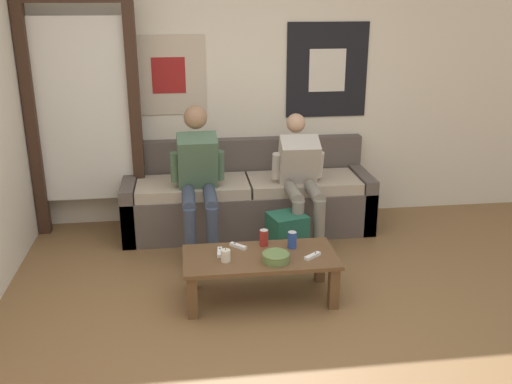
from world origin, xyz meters
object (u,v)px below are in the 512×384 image
Objects in this scene: pillar_candle at (226,256)px; game_controller_far_center at (238,246)px; person_seated_adult at (198,175)px; drink_can_blue at (292,240)px; ceramic_bowl at (276,257)px; game_controller_near_right at (220,252)px; backpack at (288,239)px; couch at (248,199)px; coffee_table at (260,263)px; person_seated_teen at (301,176)px; game_controller_near_left at (313,256)px; drink_can_red at (264,238)px.

game_controller_far_center is at bearing 63.07° from pillar_candle.
person_seated_adult reaches higher than pillar_candle.
person_seated_adult reaches higher than drink_can_blue.
game_controller_near_right is (-0.38, 0.18, -0.03)m from ceramic_bowl.
backpack reaches higher than game_controller_near_right.
ceramic_bowl is (0.03, -1.46, 0.09)m from couch.
couch reaches higher than game_controller_near_right.
coffee_table is 8.75× the size of game_controller_far_center.
person_seated_teen reaches higher than ceramic_bowl.
coffee_table is 0.30m from game_controller_near_right.
game_controller_near_right is (-0.35, -1.28, 0.07)m from couch.
game_controller_near_right is (-0.78, -0.93, -0.26)m from person_seated_teen.
game_controller_near_left is 1.08× the size of game_controller_far_center.
drink_can_red is (0.05, 0.17, 0.12)m from coffee_table.
coffee_table is 7.53× the size of game_controller_near_right.
game_controller_far_center is (-0.46, -0.45, 0.16)m from backpack.
coffee_table is at bearing -47.40° from game_controller_far_center.
backpack is at bearing 62.47° from coffee_table.
drink_can_blue is (0.65, -0.87, -0.26)m from person_seated_adult.
game_controller_far_center is at bearing 31.44° from game_controller_near_right.
backpack is 2.08× the size of ceramic_bowl.
couch is 1.35m from coffee_table.
game_controller_far_center is (-0.64, -0.84, -0.26)m from person_seated_teen.
backpack is (0.71, -0.37, -0.47)m from person_seated_adult.
person_seated_adult is 8.94× the size of game_controller_near_left.
person_seated_teen is 1.31m from pillar_candle.
coffee_table is 8.11× the size of game_controller_near_left.
ceramic_bowl reaches higher than backpack.
pillar_candle is at bearing 177.94° from game_controller_near_left.
game_controller_near_right is at bearing 166.58° from coffee_table.
person_seated_teen reaches higher than coffee_table.
backpack is at bearing 41.68° from game_controller_near_right.
backpack is at bearing 58.72° from drink_can_red.
drink_can_red reaches higher than game_controller_near_right.
drink_can_red is at bearing -60.73° from person_seated_adult.
drink_can_red is (-0.01, -1.18, 0.12)m from couch.
game_controller_near_left and game_controller_near_right have the same top height.
person_seated_adult is 1.23m from ceramic_bowl.
person_seated_adult is 9.63× the size of game_controller_far_center.
pillar_candle is 0.77× the size of game_controller_far_center.
coffee_table is at bearing -92.84° from couch.
backpack is at bearing -27.72° from person_seated_adult.
ceramic_bowl reaches higher than coffee_table.
game_controller_near_left is at bearing -38.68° from drink_can_red.
game_controller_near_left is (0.11, -0.19, -0.05)m from drink_can_blue.
drink_can_red is (0.30, 0.23, 0.02)m from pillar_candle.
person_seated_adult is (-0.40, 0.98, 0.38)m from coffee_table.
game_controller_near_left is (0.77, -1.06, -0.31)m from person_seated_adult.
game_controller_far_center is at bearing 132.60° from coffee_table.
backpack is 0.55m from drink_can_red.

